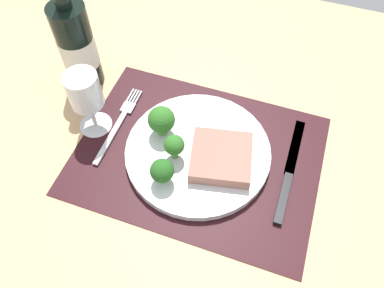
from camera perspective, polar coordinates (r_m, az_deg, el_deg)
The scene contains 11 objects.
ground_plane at distance 71.61cm, azimuth 0.87°, elevation -2.31°, with size 140.00×110.00×3.00cm, color tan.
placemat at distance 70.22cm, azimuth 0.89°, elevation -1.60°, with size 44.67×33.27×0.30cm, color black.
plate at distance 69.42cm, azimuth 0.90°, elevation -1.18°, with size 26.71×26.71×1.60cm, color silver.
steak at distance 66.54cm, azimuth 4.41°, elevation -2.01°, with size 10.59×10.39×2.50cm, color #9E6B5B.
broccoli_front_edge at distance 68.28cm, azimuth -4.66°, elevation 3.63°, with size 5.00×5.00×6.28cm.
broccoli_center at distance 65.15cm, azimuth -2.72°, elevation -0.24°, with size 3.66×3.66×5.43cm.
broccoli_near_fork at distance 62.96cm, azimuth -4.56°, elevation -4.11°, with size 4.13×4.13×5.25cm.
fork at distance 75.22cm, azimuth -11.07°, elevation 3.03°, with size 2.40×19.20×0.50cm.
knife at distance 69.40cm, azimuth 14.37°, elevation -4.86°, with size 1.80×23.00×0.80cm.
wine_bottle at distance 78.83cm, azimuth -17.08°, elevation 14.22°, with size 7.22×7.22×27.66cm.
wine_glass at distance 69.78cm, azimuth -15.89°, elevation 7.26°, with size 6.36×6.36×13.52cm.
Camera 1 is at (11.36, -35.95, 59.39)cm, focal length 35.20 mm.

